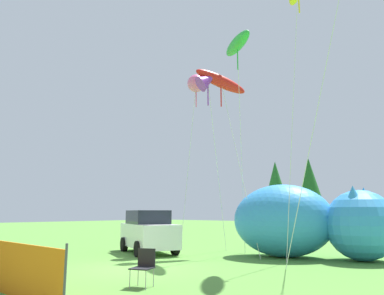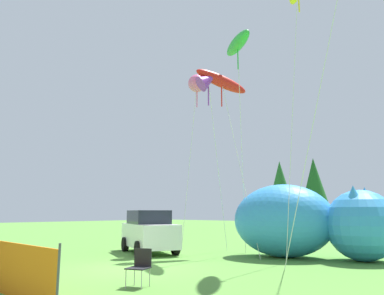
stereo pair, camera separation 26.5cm
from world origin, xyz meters
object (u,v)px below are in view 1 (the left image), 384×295
object	(u,v)px
kite_purple_delta	(208,81)
folding_chair	(144,264)
parked_car	(148,232)
kite_red_lizard	(221,82)
kite_green_fish	(237,45)
kite_pink_octopus	(196,84)
inflatable_cat	(306,223)

from	to	relation	value
kite_purple_delta	folding_chair	bearing A→B (deg)	-64.74
parked_car	kite_red_lizard	xyz separation A→B (m)	(2.80, 2.14, 7.34)
kite_red_lizard	kite_green_fish	world-z (taller)	kite_green_fish
kite_pink_octopus	kite_purple_delta	size ratio (longest dim) A/B	1.02
kite_green_fish	inflatable_cat	bearing A→B (deg)	22.40
parked_car	kite_red_lizard	distance (m)	8.14
kite_pink_octopus	kite_green_fish	distance (m)	3.08
kite_green_fish	kite_red_lizard	bearing A→B (deg)	165.67
folding_chair	kite_pink_octopus	xyz separation A→B (m)	(-4.61, 7.64, 8.00)
kite_pink_octopus	kite_purple_delta	xyz separation A→B (m)	(1.32, -0.67, -0.31)
folding_chair	kite_green_fish	world-z (taller)	kite_green_fish
kite_pink_octopus	kite_red_lizard	xyz separation A→B (m)	(1.56, 0.08, -0.24)
kite_pink_octopus	kite_purple_delta	world-z (taller)	kite_pink_octopus
parked_car	inflatable_cat	size ratio (longest dim) A/B	0.65
kite_red_lizard	kite_green_fish	bearing A→B (deg)	-14.33
parked_car	kite_green_fish	distance (m)	9.90
inflatable_cat	kite_red_lizard	distance (m)	7.89
kite_red_lizard	parked_car	bearing A→B (deg)	-142.66
parked_car	kite_purple_delta	bearing A→B (deg)	54.16
parked_car	kite_purple_delta	size ratio (longest dim) A/B	0.50
parked_car	kite_green_fish	bearing A→B (deg)	49.99
kite_pink_octopus	kite_green_fish	xyz separation A→B (m)	(2.79, -0.24, 1.28)
kite_red_lizard	inflatable_cat	bearing A→B (deg)	11.00
kite_purple_delta	kite_red_lizard	distance (m)	0.79
parked_car	kite_pink_octopus	distance (m)	7.95
folding_chair	inflatable_cat	xyz separation A→B (m)	(0.72, 8.45, 0.86)
inflatable_cat	kite_pink_octopus	bearing A→B (deg)	173.35
parked_car	folding_chair	distance (m)	8.09
kite_red_lizard	kite_purple_delta	bearing A→B (deg)	-108.02
folding_chair	kite_pink_octopus	distance (m)	11.98
parked_car	kite_pink_octopus	bearing A→B (deg)	84.62
kite_pink_octopus	kite_green_fish	size ratio (longest dim) A/B	0.88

